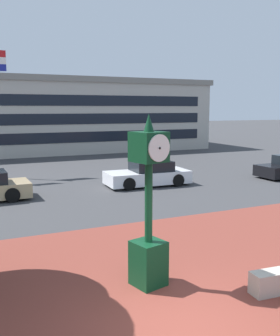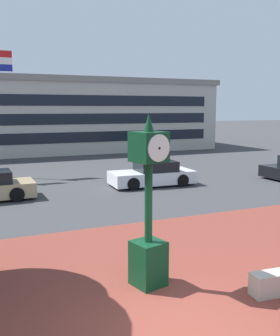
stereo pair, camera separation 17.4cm
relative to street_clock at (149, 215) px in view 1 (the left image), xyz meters
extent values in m
plane|color=#38383A|center=(-0.27, -1.96, -1.65)|extent=(200.00, 200.00, 0.00)
cube|color=brown|center=(-0.27, -0.68, -1.65)|extent=(44.00, 10.55, 0.01)
cube|color=#0C381E|center=(0.00, 0.00, -1.14)|extent=(0.80, 0.80, 1.03)
cylinder|color=#0C381E|center=(0.00, 0.00, 0.28)|extent=(0.17, 0.17, 1.81)
cube|color=#0C381E|center=(0.00, 0.00, 1.51)|extent=(0.80, 0.80, 0.66)
cylinder|color=white|center=(-0.08, 0.33, 1.51)|extent=(0.57, 0.17, 0.58)
sphere|color=black|center=(-0.09, 0.35, 1.51)|extent=(0.05, 0.05, 0.05)
cylinder|color=white|center=(0.08, -0.33, 1.51)|extent=(0.57, 0.17, 0.58)
sphere|color=black|center=(0.09, -0.35, 1.51)|extent=(0.05, 0.05, 0.05)
cone|color=#0C381E|center=(0.00, 0.00, 2.04)|extent=(0.23, 0.23, 0.39)
cylinder|color=black|center=(12.37, 10.04, -1.33)|extent=(0.65, 0.24, 0.64)
cylinder|color=black|center=(-1.91, 9.50, -1.33)|extent=(0.64, 0.23, 0.64)
cylinder|color=black|center=(-1.94, 11.16, -1.33)|extent=(0.64, 0.23, 0.64)
cube|color=silver|center=(4.98, 10.49, -1.21)|extent=(4.43, 2.01, 0.64)
cube|color=black|center=(5.19, 10.48, -0.65)|extent=(2.07, 1.66, 0.56)
cylinder|color=black|center=(3.59, 9.69, -1.33)|extent=(0.65, 0.25, 0.64)
cylinder|color=black|center=(3.66, 11.40, -1.33)|extent=(0.65, 0.25, 0.64)
cylinder|color=black|center=(6.29, 9.57, -1.33)|extent=(0.65, 0.25, 0.64)
cylinder|color=black|center=(6.36, 11.29, -1.33)|extent=(0.65, 0.25, 0.64)
cube|color=#B2ADA3|center=(4.70, 31.85, 1.45)|extent=(27.79, 14.06, 6.21)
cube|color=gray|center=(4.70, 31.85, 4.81)|extent=(28.35, 14.34, 0.50)
cube|color=black|center=(4.70, 24.81, -0.10)|extent=(25.01, 0.04, 0.90)
cube|color=black|center=(4.70, 24.81, 1.45)|extent=(25.01, 0.04, 0.90)
cube|color=black|center=(4.70, 24.81, 3.00)|extent=(25.01, 0.04, 0.90)
camera|label=1|loc=(-3.64, -7.54, 2.34)|focal=41.49mm
camera|label=2|loc=(-3.48, -7.61, 2.34)|focal=41.49mm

